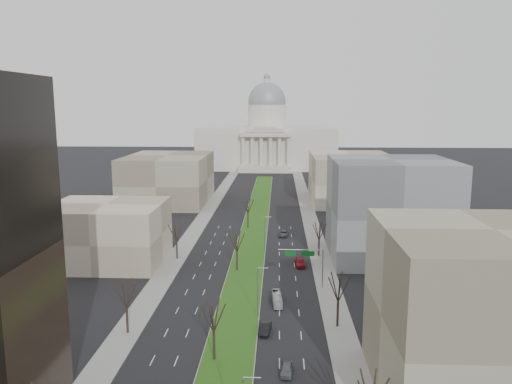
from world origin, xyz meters
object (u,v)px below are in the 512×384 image
(car_red, at_px, (300,263))
(car_grey_far, at_px, (284,234))
(box_van, at_px, (277,299))
(car_black, at_px, (265,328))
(car_grey_near, at_px, (287,369))

(car_red, relative_size, car_grey_far, 1.04)
(car_red, bearing_deg, car_grey_far, 94.10)
(car_red, distance_m, box_van, 23.11)
(car_grey_far, bearing_deg, car_red, -74.90)
(car_black, distance_m, car_grey_far, 61.45)
(car_black, xyz_separation_m, car_grey_far, (3.50, 61.35, -0.03))
(car_black, xyz_separation_m, car_red, (7.07, 34.69, 0.03))
(car_grey_far, relative_size, box_van, 0.77)
(car_grey_near, relative_size, car_grey_far, 0.79)
(car_red, relative_size, box_van, 0.80)
(car_grey_near, xyz_separation_m, box_van, (-1.45, 24.66, 0.24))
(car_grey_far, xyz_separation_m, box_van, (-1.66, -49.16, 0.22))
(car_black, bearing_deg, car_grey_near, -69.42)
(car_grey_far, bearing_deg, car_black, -85.80)
(box_van, bearing_deg, car_grey_near, -90.73)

